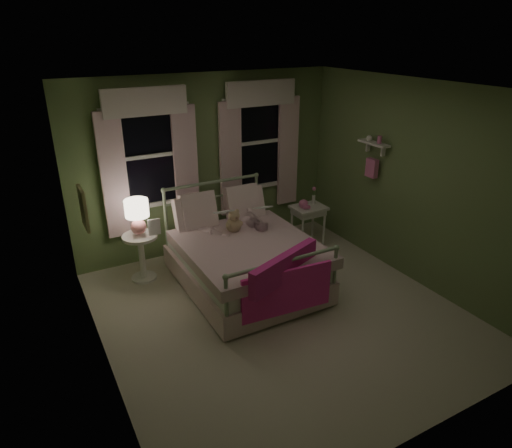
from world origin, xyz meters
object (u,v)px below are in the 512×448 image
table_lamp (137,214)px  nightstand_left (141,251)px  child_left (209,214)px  teddy_bear (234,222)px  bed (243,258)px  nightstand_right (308,213)px  child_right (247,203)px

table_lamp → nightstand_left: bearing=-135.0°
child_left → teddy_bear: bearing=123.8°
bed → nightstand_left: (-1.13, 0.77, 0.03)m
teddy_bear → nightstand_right: teddy_bear is taller
nightstand_left → child_left: bearing=-22.4°
teddy_bear → table_lamp: bearing=155.8°
child_right → nightstand_left: 1.55m
child_left → table_lamp: 0.92m
child_left → teddy_bear: child_left is taller
teddy_bear → nightstand_right: (1.41, 0.30, -0.24)m
teddy_bear → nightstand_left: size_ratio=0.50×
nightstand_right → nightstand_left: bearing=175.4°
child_left → nightstand_left: (-0.85, 0.35, -0.48)m
bed → teddy_bear: (0.00, 0.26, 0.41)m
child_left → table_lamp: size_ratio=1.40×
nightstand_left → table_lamp: 0.54m
bed → nightstand_left: bearing=145.7°
child_right → teddy_bear: bearing=21.5°
bed → nightstand_right: (1.41, 0.57, 0.17)m
bed → teddy_bear: bed is taller
child_left → table_lamp: (-0.85, 0.35, 0.05)m
nightstand_left → nightstand_right: size_ratio=1.02×
teddy_bear → nightstand_right: bearing=12.1°
nightstand_left → child_right: bearing=-13.9°
bed → nightstand_right: bearing=21.9°
nightstand_left → table_lamp: size_ratio=1.37×
child_right → table_lamp: size_ratio=1.63×
bed → nightstand_right: size_ratio=3.18×
child_right → nightstand_left: (-1.41, 0.35, -0.54)m
child_right → teddy_bear: size_ratio=2.37×
child_left → child_right: (0.56, 0.00, 0.05)m
table_lamp → nightstand_right: (2.54, -0.20, -0.40)m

